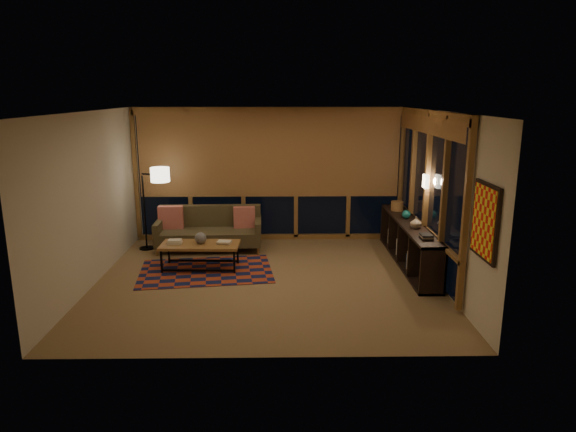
{
  "coord_description": "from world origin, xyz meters",
  "views": [
    {
      "loc": [
        0.22,
        -7.87,
        2.98
      ],
      "look_at": [
        0.34,
        0.3,
        1.01
      ],
      "focal_mm": 32.0,
      "sensor_mm": 36.0,
      "label": 1
    }
  ],
  "objects_px": {
    "coffee_table": "(201,256)",
    "bookshelf": "(409,243)",
    "sofa": "(209,230)",
    "floor_lamp": "(144,208)"
  },
  "relations": [
    {
      "from": "coffee_table",
      "to": "bookshelf",
      "type": "xyz_separation_m",
      "value": [
        3.65,
        0.21,
        0.16
      ]
    },
    {
      "from": "sofa",
      "to": "bookshelf",
      "type": "bearing_deg",
      "value": -15.23
    },
    {
      "from": "coffee_table",
      "to": "floor_lamp",
      "type": "height_order",
      "value": "floor_lamp"
    },
    {
      "from": "coffee_table",
      "to": "floor_lamp",
      "type": "xyz_separation_m",
      "value": [
        -1.24,
        1.18,
        0.59
      ]
    },
    {
      "from": "sofa",
      "to": "bookshelf",
      "type": "distance_m",
      "value": 3.75
    },
    {
      "from": "sofa",
      "to": "floor_lamp",
      "type": "xyz_separation_m",
      "value": [
        -1.24,
        0.11,
        0.4
      ]
    },
    {
      "from": "coffee_table",
      "to": "floor_lamp",
      "type": "bearing_deg",
      "value": 138.07
    },
    {
      "from": "coffee_table",
      "to": "bookshelf",
      "type": "height_order",
      "value": "bookshelf"
    },
    {
      "from": "sofa",
      "to": "floor_lamp",
      "type": "relative_size",
      "value": 1.22
    },
    {
      "from": "floor_lamp",
      "to": "bookshelf",
      "type": "height_order",
      "value": "floor_lamp"
    }
  ]
}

